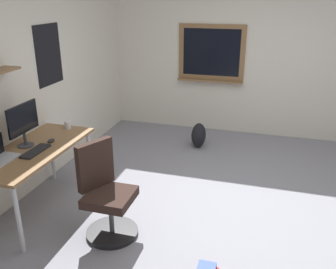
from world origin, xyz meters
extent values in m
plane|color=gray|center=(0.00, 0.00, 0.00)|extent=(5.20, 5.20, 0.00)
cube|color=silver|center=(0.00, 2.45, 1.30)|extent=(5.00, 0.10, 2.60)
cube|color=black|center=(0.29, 2.39, 1.55)|extent=(0.52, 0.01, 0.74)
cube|color=silver|center=(2.45, 0.00, 1.30)|extent=(0.10, 5.00, 2.60)
cube|color=olive|center=(2.38, 0.72, 1.35)|extent=(0.04, 1.10, 0.90)
cube|color=black|center=(2.37, 0.72, 1.35)|extent=(0.01, 0.94, 0.76)
cube|color=olive|center=(2.34, 0.72, 0.89)|extent=(0.12, 1.10, 0.03)
cube|color=olive|center=(-0.70, 2.04, 0.73)|extent=(1.48, 0.66, 0.03)
cylinder|color=#B7B7BC|center=(-1.38, 1.77, 0.35)|extent=(0.04, 0.04, 0.71)
cylinder|color=#B7B7BC|center=(-0.02, 1.77, 0.35)|extent=(0.04, 0.04, 0.71)
cylinder|color=#B7B7BC|center=(-0.02, 2.31, 0.35)|extent=(0.04, 0.04, 0.71)
cylinder|color=black|center=(-0.89, 1.09, 0.02)|extent=(0.52, 0.52, 0.04)
cylinder|color=#4C4C51|center=(-0.89, 1.09, 0.21)|extent=(0.05, 0.05, 0.34)
cube|color=black|center=(-0.89, 1.09, 0.42)|extent=(0.44, 0.44, 0.09)
cube|color=black|center=(-0.81, 1.27, 0.71)|extent=(0.39, 0.24, 0.48)
cube|color=#ADAFB5|center=(-1.03, 2.16, 0.75)|extent=(0.31, 0.21, 0.02)
cylinder|color=#38383D|center=(-0.66, 2.16, 0.75)|extent=(0.17, 0.17, 0.01)
cylinder|color=#38383D|center=(-0.66, 2.16, 0.83)|extent=(0.03, 0.03, 0.14)
cube|color=black|center=(-0.66, 2.15, 1.05)|extent=(0.46, 0.02, 0.31)
cube|color=black|center=(-0.77, 1.96, 0.75)|extent=(0.37, 0.13, 0.02)
ellipsoid|color=#262628|center=(-0.49, 1.96, 0.76)|extent=(0.10, 0.06, 0.03)
cylinder|color=silver|center=(-0.06, 2.01, 0.79)|extent=(0.08, 0.08, 0.09)
ellipsoid|color=black|center=(1.55, 0.72, 0.19)|extent=(0.32, 0.22, 0.38)
camera|label=1|loc=(-3.69, -0.32, 2.27)|focal=39.17mm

